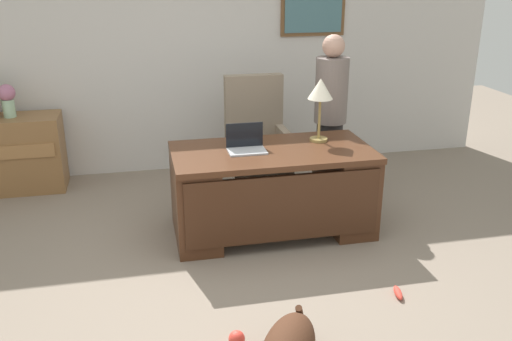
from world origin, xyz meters
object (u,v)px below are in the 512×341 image
object	(u,v)px
vase_with_flowers	(7,98)
armchair	(257,143)
dog_toy_ball	(237,339)
dog_toy_bone	(398,293)
desk	(273,189)
laptop	(246,144)
person_standing	(330,116)
desk_lamp	(320,93)

from	to	relation	value
vase_with_flowers	armchair	bearing A→B (deg)	-13.05
armchair	dog_toy_ball	xyz separation A→B (m)	(-0.67, -2.48, -0.47)
armchair	dog_toy_bone	distance (m)	2.30
dog_toy_bone	vase_with_flowers	bearing A→B (deg)	137.73
desk	dog_toy_ball	xyz separation A→B (m)	(-0.60, -1.50, -0.36)
armchair	vase_with_flowers	xyz separation A→B (m)	(-2.45, 0.57, 0.46)
armchair	dog_toy_bone	xyz separation A→B (m)	(0.57, -2.18, -0.50)
laptop	armchair	bearing A→B (deg)	72.09
person_standing	dog_toy_ball	bearing A→B (deg)	-121.63
desk_lamp	dog_toy_bone	xyz separation A→B (m)	(0.18, -1.39, -1.18)
dog_toy_bone	person_standing	bearing A→B (deg)	86.61
desk	desk_lamp	bearing A→B (deg)	22.15
person_standing	vase_with_flowers	world-z (taller)	person_standing
desk	desk_lamp	xyz separation A→B (m)	(0.47, 0.19, 0.79)
person_standing	dog_toy_bone	xyz separation A→B (m)	(-0.11, -1.90, -0.82)
armchair	dog_toy_ball	bearing A→B (deg)	-105.19
armchair	person_standing	distance (m)	0.80
person_standing	desk	bearing A→B (deg)	-137.11
dog_toy_ball	dog_toy_bone	bearing A→B (deg)	13.73
desk	desk_lamp	distance (m)	0.93
desk_lamp	laptop	bearing A→B (deg)	-169.28
armchair	laptop	xyz separation A→B (m)	(-0.30, -0.92, 0.30)
desk_lamp	vase_with_flowers	distance (m)	3.16
desk_lamp	vase_with_flowers	world-z (taller)	desk_lamp
desk	dog_toy_ball	distance (m)	1.66
laptop	vase_with_flowers	xyz separation A→B (m)	(-2.15, 1.49, 0.16)
vase_with_flowers	dog_toy_ball	distance (m)	3.65
desk	dog_toy_bone	size ratio (longest dim) A/B	9.79
laptop	desk_lamp	xyz separation A→B (m)	(0.69, 0.13, 0.38)
desk_lamp	dog_toy_ball	distance (m)	2.31
armchair	dog_toy_bone	size ratio (longest dim) A/B	6.85
laptop	dog_toy_ball	xyz separation A→B (m)	(-0.38, -1.56, -0.77)
laptop	dog_toy_bone	bearing A→B (deg)	-55.33
laptop	dog_toy_bone	distance (m)	1.72
desk	laptop	world-z (taller)	laptop
vase_with_flowers	person_standing	bearing A→B (deg)	-15.14
armchair	dog_toy_ball	size ratio (longest dim) A/B	11.54
laptop	desk_lamp	size ratio (longest dim) A/B	0.57
desk	vase_with_flowers	xyz separation A→B (m)	(-2.38, 1.55, 0.57)
dog_toy_bone	dog_toy_ball	bearing A→B (deg)	-166.27
vase_with_flowers	desk_lamp	bearing A→B (deg)	-25.54
desk	vase_with_flowers	size ratio (longest dim) A/B	5.10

